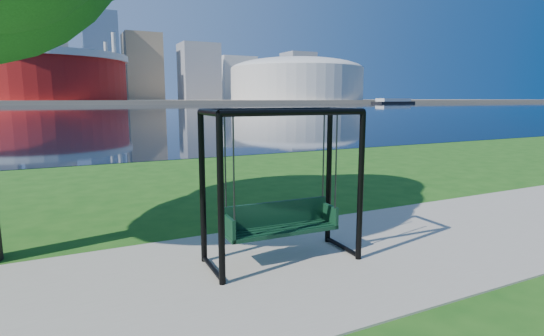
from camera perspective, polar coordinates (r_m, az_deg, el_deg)
ground at (r=7.19m, az=-0.43°, el=-11.87°), size 900.00×900.00×0.00m
path at (r=6.77m, az=1.48°, el=-13.11°), size 120.00×4.00×0.03m
river at (r=108.10m, az=-25.15°, el=7.02°), size 900.00×180.00×0.02m
far_bank at (r=312.05m, az=-26.26°, el=8.03°), size 900.00×228.00×2.00m
stadium at (r=241.41m, az=-28.73°, el=10.91°), size 83.00×83.00×32.00m
arena at (r=278.03m, az=3.33°, el=11.99°), size 84.00×84.00×26.56m
skyline at (r=327.12m, az=-27.50°, el=14.09°), size 392.00×66.00×96.50m
swing at (r=6.69m, az=1.25°, el=-2.90°), size 2.43×1.12×2.45m
barge at (r=252.99m, az=16.02°, el=8.62°), size 29.91×12.12×2.91m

